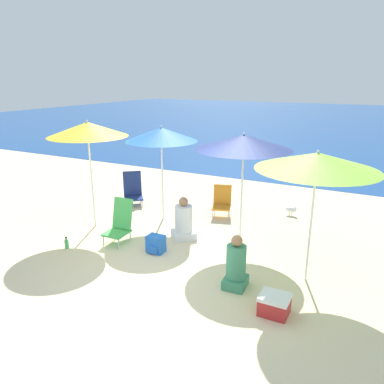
# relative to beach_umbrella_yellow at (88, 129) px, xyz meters

# --- Properties ---
(ground_plane) EXTENTS (60.00, 60.00, 0.00)m
(ground_plane) POSITION_rel_beach_umbrella_yellow_xyz_m (2.43, -1.14, -2.16)
(ground_plane) COLOR beige
(sea_water) EXTENTS (60.00, 40.00, 0.01)m
(sea_water) POSITION_rel_beach_umbrella_yellow_xyz_m (2.43, 25.29, -2.15)
(sea_water) COLOR #19478C
(sea_water) RESTS_ON ground
(beach_umbrella_yellow) EXTENTS (1.68, 1.68, 2.35)m
(beach_umbrella_yellow) POSITION_rel_beach_umbrella_yellow_xyz_m (0.00, 0.00, 0.00)
(beach_umbrella_yellow) COLOR white
(beach_umbrella_yellow) RESTS_ON ground
(beach_umbrella_navy) EXTENTS (1.85, 1.85, 2.21)m
(beach_umbrella_navy) POSITION_rel_beach_umbrella_yellow_xyz_m (3.17, 0.72, -0.13)
(beach_umbrella_navy) COLOR white
(beach_umbrella_navy) RESTS_ON ground
(beach_umbrella_lime) EXTENTS (1.87, 1.87, 2.16)m
(beach_umbrella_lime) POSITION_rel_beach_umbrella_yellow_xyz_m (4.66, -0.23, -0.17)
(beach_umbrella_lime) COLOR white
(beach_umbrella_lime) RESTS_ON ground
(beach_umbrella_blue) EXTENTS (1.61, 1.61, 2.18)m
(beach_umbrella_blue) POSITION_rel_beach_umbrella_yellow_xyz_m (1.12, 1.10, -0.17)
(beach_umbrella_blue) COLOR white
(beach_umbrella_blue) RESTS_ON ground
(beach_chair_navy) EXTENTS (0.72, 0.73, 0.84)m
(beach_chair_navy) POSITION_rel_beach_umbrella_yellow_xyz_m (-0.16, 1.68, -1.78)
(beach_chair_navy) COLOR silver
(beach_chair_navy) RESTS_ON ground
(beach_chair_green) EXTENTS (0.45, 0.58, 0.88)m
(beach_chair_green) POSITION_rel_beach_umbrella_yellow_xyz_m (1.02, -0.40, -1.74)
(beach_chair_green) COLOR silver
(beach_chair_green) RESTS_ON ground
(beach_chair_orange) EXTENTS (0.55, 0.60, 0.73)m
(beach_chair_orange) POSITION_rel_beach_umbrella_yellow_xyz_m (2.26, 1.93, -1.80)
(beach_chair_orange) COLOR silver
(beach_chair_orange) RESTS_ON ground
(person_seated_near) EXTENTS (0.37, 0.42, 0.89)m
(person_seated_near) POSITION_rel_beach_umbrella_yellow_xyz_m (3.71, -0.97, -1.80)
(person_seated_near) COLOR #3F8C66
(person_seated_near) RESTS_ON ground
(person_seated_far) EXTENTS (0.61, 0.61, 0.90)m
(person_seated_far) POSITION_rel_beach_umbrella_yellow_xyz_m (2.09, 0.30, -1.80)
(person_seated_far) COLOR silver
(person_seated_far) RESTS_ON ground
(backpack_blue) EXTENTS (0.32, 0.27, 0.33)m
(backpack_blue) POSITION_rel_beach_umbrella_yellow_xyz_m (1.92, -0.50, -1.99)
(backpack_blue) COLOR blue
(backpack_blue) RESTS_ON ground
(water_bottle) EXTENTS (0.08, 0.08, 0.24)m
(water_bottle) POSITION_rel_beach_umbrella_yellow_xyz_m (0.28, -1.15, -2.06)
(water_bottle) COLOR #4CB266
(water_bottle) RESTS_ON ground
(cooler_box) EXTENTS (0.41, 0.36, 0.29)m
(cooler_box) POSITION_rel_beach_umbrella_yellow_xyz_m (4.45, -1.38, -2.01)
(cooler_box) COLOR #B72828
(cooler_box) RESTS_ON ground
(seagull) EXTENTS (0.27, 0.11, 0.23)m
(seagull) POSITION_rel_beach_umbrella_yellow_xyz_m (3.76, 2.69, -2.02)
(seagull) COLOR gold
(seagull) RESTS_ON ground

